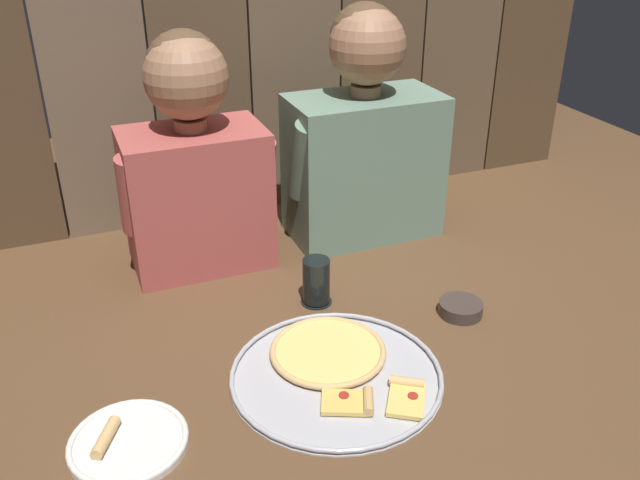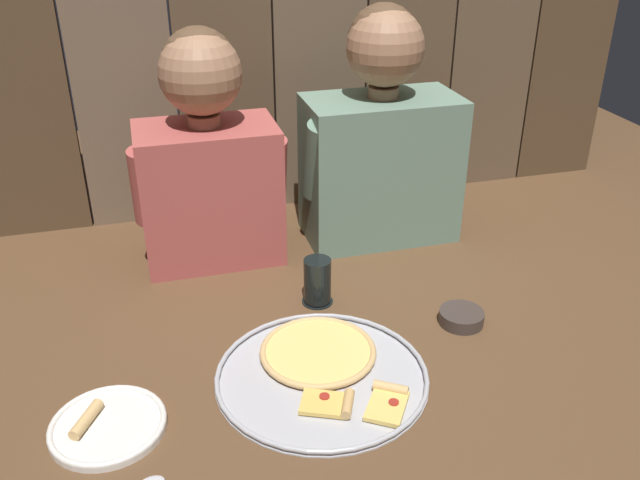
{
  "view_description": "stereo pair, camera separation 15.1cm",
  "coord_description": "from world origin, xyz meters",
  "px_view_note": "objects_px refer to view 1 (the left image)",
  "views": [
    {
      "loc": [
        -0.53,
        -1.14,
        0.89
      ],
      "look_at": [
        -0.03,
        0.1,
        0.18
      ],
      "focal_mm": 38.14,
      "sensor_mm": 36.0,
      "label": 1
    },
    {
      "loc": [
        -0.39,
        -1.19,
        0.89
      ],
      "look_at": [
        -0.03,
        0.1,
        0.18
      ],
      "focal_mm": 38.14,
      "sensor_mm": 36.0,
      "label": 2
    }
  ],
  "objects_px": {
    "drinking_glass": "(316,282)",
    "diner_left": "(194,160)",
    "diner_right": "(364,135)",
    "dipping_bowl": "(461,308)",
    "dinner_plate": "(128,442)",
    "pizza_tray": "(335,368)"
  },
  "relations": [
    {
      "from": "drinking_glass",
      "to": "diner_left",
      "type": "height_order",
      "value": "diner_left"
    },
    {
      "from": "drinking_glass",
      "to": "diner_right",
      "type": "relative_size",
      "value": 0.18
    },
    {
      "from": "drinking_glass",
      "to": "dipping_bowl",
      "type": "xyz_separation_m",
      "value": [
        0.29,
        -0.17,
        -0.04
      ]
    },
    {
      "from": "dipping_bowl",
      "to": "diner_left",
      "type": "height_order",
      "value": "diner_left"
    },
    {
      "from": "drinking_glass",
      "to": "dinner_plate",
      "type": "bearing_deg",
      "value": -147.38
    },
    {
      "from": "drinking_glass",
      "to": "diner_right",
      "type": "distance_m",
      "value": 0.46
    },
    {
      "from": "diner_left",
      "to": "diner_right",
      "type": "bearing_deg",
      "value": -0.03
    },
    {
      "from": "pizza_tray",
      "to": "drinking_glass",
      "type": "distance_m",
      "value": 0.27
    },
    {
      "from": "drinking_glass",
      "to": "dipping_bowl",
      "type": "bearing_deg",
      "value": -30.49
    },
    {
      "from": "dinner_plate",
      "to": "diner_left",
      "type": "relative_size",
      "value": 0.36
    },
    {
      "from": "dinner_plate",
      "to": "drinking_glass",
      "type": "relative_size",
      "value": 1.86
    },
    {
      "from": "pizza_tray",
      "to": "dinner_plate",
      "type": "relative_size",
      "value": 2.02
    },
    {
      "from": "dinner_plate",
      "to": "dipping_bowl",
      "type": "relative_size",
      "value": 2.1
    },
    {
      "from": "dinner_plate",
      "to": "diner_left",
      "type": "xyz_separation_m",
      "value": [
        0.28,
        0.61,
        0.27
      ]
    },
    {
      "from": "dipping_bowl",
      "to": "diner_left",
      "type": "relative_size",
      "value": 0.17
    },
    {
      "from": "dinner_plate",
      "to": "diner_left",
      "type": "distance_m",
      "value": 0.72
    },
    {
      "from": "dinner_plate",
      "to": "drinking_glass",
      "type": "height_order",
      "value": "drinking_glass"
    },
    {
      "from": "drinking_glass",
      "to": "pizza_tray",
      "type": "bearing_deg",
      "value": -103.29
    },
    {
      "from": "pizza_tray",
      "to": "diner_right",
      "type": "relative_size",
      "value": 0.69
    },
    {
      "from": "pizza_tray",
      "to": "drinking_glass",
      "type": "height_order",
      "value": "drinking_glass"
    },
    {
      "from": "diner_left",
      "to": "diner_right",
      "type": "xyz_separation_m",
      "value": [
        0.46,
        -0.0,
        0.01
      ]
    },
    {
      "from": "diner_left",
      "to": "dinner_plate",
      "type": "bearing_deg",
      "value": -114.6
    }
  ]
}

